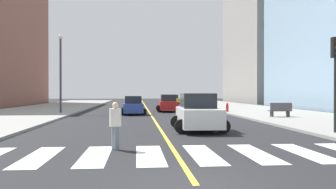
{
  "coord_description": "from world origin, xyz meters",
  "views": [
    {
      "loc": [
        -1.35,
        -7.92,
        2.11
      ],
      "look_at": [
        1.67,
        26.06,
        1.89
      ],
      "focal_mm": 38.12,
      "sensor_mm": 36.0,
      "label": 1
    }
  ],
  "objects_px": {
    "car_yellow_second": "(174,100)",
    "car_blue_third": "(133,106)",
    "car_white_fourth": "(198,113)",
    "street_lamp": "(61,67)",
    "fire_hydrant": "(227,107)",
    "car_red_nearest": "(168,104)",
    "pedestrian_crossing": "(115,124)",
    "traffic_light_near_corner": "(336,65)",
    "park_bench": "(280,110)"
  },
  "relations": [
    {
      "from": "car_yellow_second",
      "to": "car_blue_third",
      "type": "bearing_deg",
      "value": 75.18
    },
    {
      "from": "car_yellow_second",
      "to": "car_blue_third",
      "type": "height_order",
      "value": "car_blue_third"
    },
    {
      "from": "car_white_fourth",
      "to": "street_lamp",
      "type": "height_order",
      "value": "street_lamp"
    },
    {
      "from": "fire_hydrant",
      "to": "car_red_nearest",
      "type": "bearing_deg",
      "value": 150.75
    },
    {
      "from": "car_red_nearest",
      "to": "car_yellow_second",
      "type": "distance_m",
      "value": 25.95
    },
    {
      "from": "car_yellow_second",
      "to": "pedestrian_crossing",
      "type": "relative_size",
      "value": 2.16
    },
    {
      "from": "street_lamp",
      "to": "car_yellow_second",
      "type": "bearing_deg",
      "value": 64.25
    },
    {
      "from": "car_red_nearest",
      "to": "traffic_light_near_corner",
      "type": "xyz_separation_m",
      "value": [
        6.22,
        -21.78,
        2.54
      ]
    },
    {
      "from": "car_red_nearest",
      "to": "park_bench",
      "type": "xyz_separation_m",
      "value": [
        7.99,
        -10.86,
        -0.18
      ]
    },
    {
      "from": "park_bench",
      "to": "fire_hydrant",
      "type": "relative_size",
      "value": 2.04
    },
    {
      "from": "car_yellow_second",
      "to": "pedestrian_crossing",
      "type": "bearing_deg",
      "value": 79.83
    },
    {
      "from": "car_blue_third",
      "to": "traffic_light_near_corner",
      "type": "xyz_separation_m",
      "value": [
        9.98,
        -17.01,
        2.59
      ]
    },
    {
      "from": "car_red_nearest",
      "to": "street_lamp",
      "type": "distance_m",
      "value": 11.77
    },
    {
      "from": "car_white_fourth",
      "to": "street_lamp",
      "type": "relative_size",
      "value": 0.62
    },
    {
      "from": "car_blue_third",
      "to": "street_lamp",
      "type": "relative_size",
      "value": 0.53
    },
    {
      "from": "fire_hydrant",
      "to": "car_yellow_second",
      "type": "bearing_deg",
      "value": 94.71
    },
    {
      "from": "traffic_light_near_corner",
      "to": "pedestrian_crossing",
      "type": "bearing_deg",
      "value": 18.05
    },
    {
      "from": "car_red_nearest",
      "to": "car_blue_third",
      "type": "relative_size",
      "value": 1.05
    },
    {
      "from": "street_lamp",
      "to": "pedestrian_crossing",
      "type": "bearing_deg",
      "value": -73.48
    },
    {
      "from": "fire_hydrant",
      "to": "pedestrian_crossing",
      "type": "bearing_deg",
      "value": -114.18
    },
    {
      "from": "traffic_light_near_corner",
      "to": "pedestrian_crossing",
      "type": "distance_m",
      "value": 11.22
    },
    {
      "from": "car_blue_third",
      "to": "car_yellow_second",
      "type": "bearing_deg",
      "value": 74.44
    },
    {
      "from": "park_bench",
      "to": "fire_hydrant",
      "type": "distance_m",
      "value": 8.02
    },
    {
      "from": "car_red_nearest",
      "to": "traffic_light_near_corner",
      "type": "height_order",
      "value": "traffic_light_near_corner"
    },
    {
      "from": "park_bench",
      "to": "pedestrian_crossing",
      "type": "bearing_deg",
      "value": 137.59
    },
    {
      "from": "car_white_fourth",
      "to": "fire_hydrant",
      "type": "xyz_separation_m",
      "value": [
        5.73,
        15.78,
        -0.38
      ]
    },
    {
      "from": "car_red_nearest",
      "to": "car_white_fourth",
      "type": "height_order",
      "value": "car_white_fourth"
    },
    {
      "from": "car_blue_third",
      "to": "traffic_light_near_corner",
      "type": "height_order",
      "value": "traffic_light_near_corner"
    },
    {
      "from": "car_blue_third",
      "to": "pedestrian_crossing",
      "type": "bearing_deg",
      "value": -93.74
    },
    {
      "from": "car_yellow_second",
      "to": "fire_hydrant",
      "type": "height_order",
      "value": "car_yellow_second"
    },
    {
      "from": "traffic_light_near_corner",
      "to": "fire_hydrant",
      "type": "relative_size",
      "value": 5.2
    },
    {
      "from": "car_white_fourth",
      "to": "park_bench",
      "type": "distance_m",
      "value": 11.42
    },
    {
      "from": "car_red_nearest",
      "to": "car_blue_third",
      "type": "height_order",
      "value": "car_red_nearest"
    },
    {
      "from": "pedestrian_crossing",
      "to": "car_white_fourth",
      "type": "bearing_deg",
      "value": -64.54
    },
    {
      "from": "car_blue_third",
      "to": "street_lamp",
      "type": "xyz_separation_m",
      "value": [
        -6.93,
        1.51,
        3.74
      ]
    },
    {
      "from": "car_yellow_second",
      "to": "car_white_fourth",
      "type": "xyz_separation_m",
      "value": [
        -3.35,
        -44.71,
        0.18
      ]
    },
    {
      "from": "car_red_nearest",
      "to": "car_white_fourth",
      "type": "bearing_deg",
      "value": 91.67
    },
    {
      "from": "car_blue_third",
      "to": "car_white_fourth",
      "type": "relative_size",
      "value": 0.86
    },
    {
      "from": "fire_hydrant",
      "to": "street_lamp",
      "type": "height_order",
      "value": "street_lamp"
    },
    {
      "from": "car_red_nearest",
      "to": "fire_hydrant",
      "type": "height_order",
      "value": "car_red_nearest"
    },
    {
      "from": "car_white_fourth",
      "to": "car_red_nearest",
      "type": "bearing_deg",
      "value": -88.68
    },
    {
      "from": "pedestrian_crossing",
      "to": "street_lamp",
      "type": "height_order",
      "value": "street_lamp"
    },
    {
      "from": "car_yellow_second",
      "to": "fire_hydrant",
      "type": "xyz_separation_m",
      "value": [
        2.38,
        -28.92,
        -0.2
      ]
    },
    {
      "from": "car_yellow_second",
      "to": "car_white_fourth",
      "type": "bearing_deg",
      "value": 83.92
    },
    {
      "from": "street_lamp",
      "to": "car_red_nearest",
      "type": "bearing_deg",
      "value": 16.96
    },
    {
      "from": "traffic_light_near_corner",
      "to": "park_bench",
      "type": "relative_size",
      "value": 2.54
    },
    {
      "from": "pedestrian_crossing",
      "to": "park_bench",
      "type": "bearing_deg",
      "value": -71.19
    },
    {
      "from": "pedestrian_crossing",
      "to": "car_blue_third",
      "type": "bearing_deg",
      "value": -32.0
    },
    {
      "from": "traffic_light_near_corner",
      "to": "pedestrian_crossing",
      "type": "height_order",
      "value": "traffic_light_near_corner"
    },
    {
      "from": "car_blue_third",
      "to": "pedestrian_crossing",
      "type": "xyz_separation_m",
      "value": [
        -0.43,
        -20.4,
        0.14
      ]
    }
  ]
}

